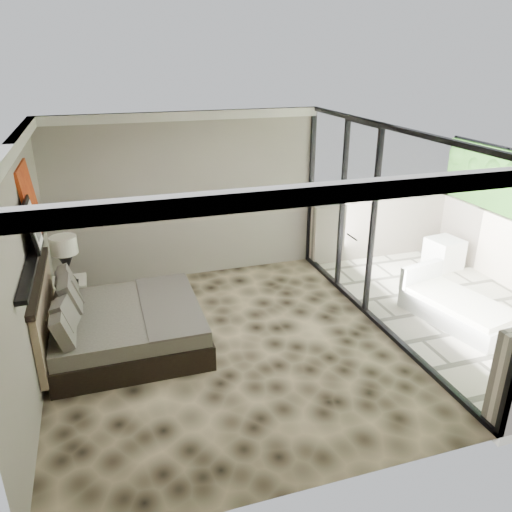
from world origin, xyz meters
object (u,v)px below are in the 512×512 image
object	(u,v)px
ottoman	(444,253)
lounger	(456,308)
nightstand	(72,297)
table_lamp	(65,253)
bed	(120,325)

from	to	relation	value
ottoman	lounger	xyz separation A→B (m)	(-1.06, -1.71, -0.07)
nightstand	lounger	size ratio (longest dim) A/B	0.28
nightstand	table_lamp	xyz separation A→B (m)	(0.00, 0.01, 0.72)
nightstand	ottoman	bearing A→B (deg)	-7.97
bed	table_lamp	bearing A→B (deg)	117.49
nightstand	table_lamp	distance (m)	0.72
lounger	bed	bearing A→B (deg)	158.77
bed	lounger	size ratio (longest dim) A/B	1.14
bed	ottoman	bearing A→B (deg)	9.52
bed	lounger	world-z (taller)	bed
table_lamp	bed	bearing A→B (deg)	-62.51
ottoman	bed	bearing A→B (deg)	-170.48
bed	lounger	xyz separation A→B (m)	(4.71, -0.74, -0.13)
nightstand	bed	bearing A→B (deg)	-67.98
ottoman	lounger	distance (m)	2.01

